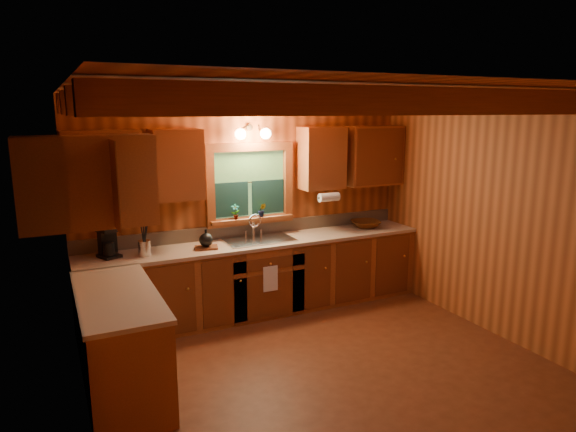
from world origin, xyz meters
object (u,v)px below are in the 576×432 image
(sink, at_px, (259,244))
(wicker_basket, at_px, (366,224))
(cutting_board, at_px, (206,248))
(coffee_maker, at_px, (108,242))

(sink, relative_size, wicker_basket, 2.15)
(sink, xyz_separation_m, cutting_board, (-0.68, -0.08, 0.06))
(wicker_basket, bearing_deg, sink, -179.53)
(sink, height_order, cutting_board, sink)
(sink, relative_size, coffee_maker, 2.50)
(cutting_board, relative_size, wicker_basket, 0.67)
(coffee_maker, relative_size, wicker_basket, 0.86)
(coffee_maker, bearing_deg, sink, -25.83)
(cutting_board, distance_m, wicker_basket, 2.22)
(coffee_maker, distance_m, cutting_board, 1.05)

